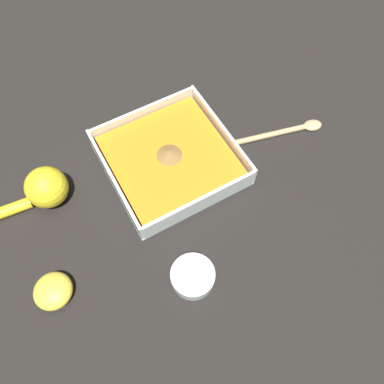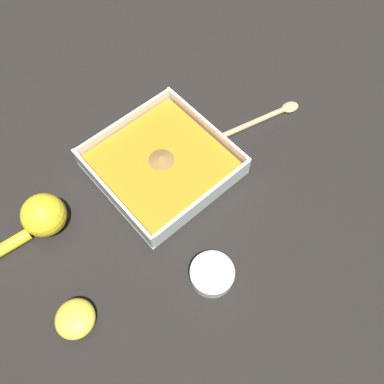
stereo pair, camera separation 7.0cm
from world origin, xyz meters
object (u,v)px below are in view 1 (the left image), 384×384
Objects in this scene: lemon_half at (53,291)px; wooden_spoon at (282,132)px; spice_bowl at (193,276)px; lemon_squeezer at (42,190)px; square_dish at (170,160)px.

lemon_half is 0.32× the size of wooden_spoon.
spice_bowl is at bearing 66.90° from lemon_half.
lemon_squeezer is 2.96× the size of lemon_half.
spice_bowl is 1.17× the size of lemon_half.
wooden_spoon is at bearing -5.45° from lemon_squeezer.
wooden_spoon is (-0.18, 0.32, -0.01)m from spice_bowl.
lemon_half reaches higher than wooden_spoon.
lemon_squeezer is at bearing -148.55° from spice_bowl.
spice_bowl is at bearing -18.65° from square_dish.
lemon_half is at bearing -65.23° from square_dish.
spice_bowl is 0.40× the size of lemon_squeezer.
spice_bowl is at bearing -53.05° from lemon_squeezer.
square_dish reaches higher than wooden_spoon.
wooden_spoon is at bearing 78.86° from square_dish.
spice_bowl is 0.32m from lemon_squeezer.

